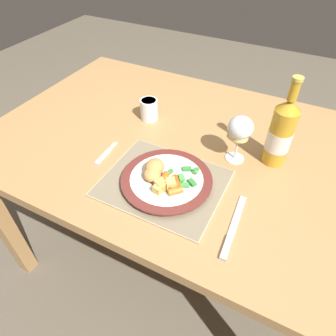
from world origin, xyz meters
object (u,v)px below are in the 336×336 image
Objects in this scene: dining_table at (180,158)px; table_knife at (232,231)px; wine_glass at (240,130)px; dinner_plate at (167,180)px; drinking_cup at (149,109)px; fork at (105,154)px; bottle at (281,133)px.

dining_table is 0.42m from table_knife.
wine_glass reaches higher than dining_table.
drinking_cup is at bearing 127.98° from dinner_plate.
wine_glass is at bearing 24.79° from fork.
drinking_cup is at bearing 167.97° from wine_glass.
wine_glass is at bearing 106.66° from table_knife.
wine_glass is 0.38m from drinking_cup.
dining_table is 0.22m from drinking_cup.
drinking_cup is (-0.45, 0.36, 0.04)m from table_knife.
drinking_cup is (0.02, 0.26, 0.04)m from fork.
drinking_cup is at bearing 176.36° from bottle.
fork is at bearing 168.03° from table_knife.
wine_glass is 0.12m from bottle.
fork is 0.56m from bottle.
wine_glass reaches higher than dinner_plate.
table_knife is at bearing -18.14° from dinner_plate.
bottle is at bearing 24.38° from fork.
dining_table is 5.03× the size of dinner_plate.
bottle is (0.50, 0.23, 0.11)m from fork.
drinking_cup reaches higher than dinner_plate.
fork is 0.26m from drinking_cup.
table_knife is at bearing -94.98° from bottle.
dinner_plate reaches higher than dining_table.
table_knife is at bearing -11.97° from fork.
dinner_plate is 0.27m from wine_glass.
drinking_cup is at bearing 157.18° from dining_table.
bottle reaches higher than drinking_cup.
dinner_plate is 0.93× the size of bottle.
dining_table is at bearing -172.98° from bottle.
table_knife is at bearing -45.35° from dining_table.
bottle is at bearing 44.50° from dinner_plate.
bottle reaches higher than wine_glass.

